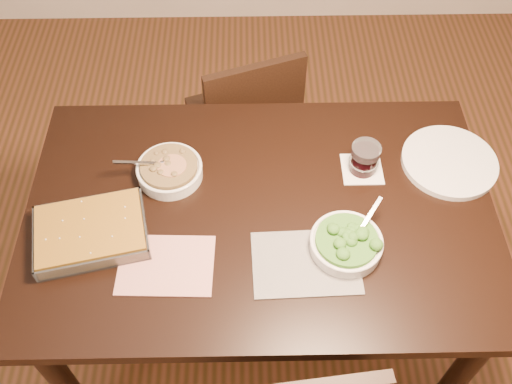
% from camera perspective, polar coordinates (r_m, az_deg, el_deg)
% --- Properties ---
extents(ground, '(4.00, 4.00, 0.00)m').
position_cam_1_polar(ground, '(2.35, 0.33, -12.46)').
color(ground, '#3F2912').
rests_on(ground, ground).
extents(table, '(1.40, 0.90, 0.75)m').
position_cam_1_polar(table, '(1.77, 0.42, -3.52)').
color(table, black).
rests_on(table, ground).
extents(magazine_a, '(0.27, 0.20, 0.01)m').
position_cam_1_polar(magazine_a, '(1.61, -8.98, -7.22)').
color(magazine_a, '#BB3539').
rests_on(magazine_a, table).
extents(magazine_b, '(0.30, 0.22, 0.01)m').
position_cam_1_polar(magazine_b, '(1.60, 5.00, -7.06)').
color(magazine_b, '#28272F').
rests_on(magazine_b, table).
extents(coaster, '(0.13, 0.13, 0.00)m').
position_cam_1_polar(coaster, '(1.82, 10.54, 2.26)').
color(coaster, white).
rests_on(coaster, table).
extents(stew_bowl, '(0.23, 0.20, 0.08)m').
position_cam_1_polar(stew_bowl, '(1.77, -8.64, 2.21)').
color(stew_bowl, white).
rests_on(stew_bowl, table).
extents(broccoli_bowl, '(0.21, 0.21, 0.08)m').
position_cam_1_polar(broccoli_bowl, '(1.62, 9.00, -5.08)').
color(broccoli_bowl, white).
rests_on(broccoli_bowl, table).
extents(baking_dish, '(0.35, 0.29, 0.06)m').
position_cam_1_polar(baking_dish, '(1.68, -16.18, -3.89)').
color(baking_dish, silver).
rests_on(baking_dish, table).
extents(wine_tumbler, '(0.09, 0.09, 0.10)m').
position_cam_1_polar(wine_tumbler, '(1.78, 10.80, 3.37)').
color(wine_tumbler, black).
rests_on(wine_tumbler, coaster).
extents(dinner_plate, '(0.30, 0.30, 0.02)m').
position_cam_1_polar(dinner_plate, '(1.90, 18.77, 2.89)').
color(dinner_plate, silver).
rests_on(dinner_plate, table).
extents(chair_far, '(0.49, 0.49, 0.82)m').
position_cam_1_polar(chair_far, '(2.34, -0.93, 7.19)').
color(chair_far, black).
rests_on(chair_far, ground).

